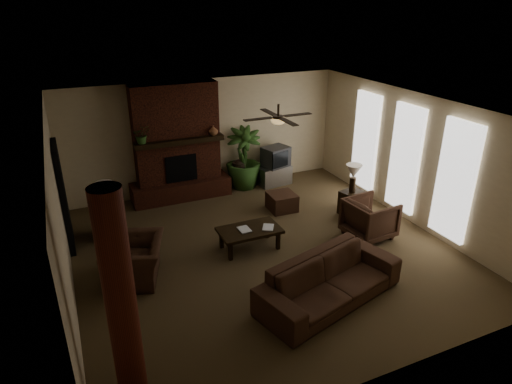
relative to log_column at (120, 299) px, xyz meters
name	(u,v)px	position (x,y,z in m)	size (l,w,h in m)	color
room_shell	(265,185)	(2.95, 2.40, 0.00)	(7.00, 7.00, 7.00)	brown
fireplace	(178,152)	(2.15, 5.62, -0.24)	(2.40, 0.70, 2.80)	#532416
windows	(405,159)	(6.40, 2.60, -0.05)	(0.08, 3.65, 2.35)	white
log_column	(120,299)	(0.00, 0.00, 0.00)	(0.36, 0.36, 2.80)	#602518
doorway	(63,197)	(-0.49, 4.20, -0.35)	(0.10, 1.00, 2.10)	black
ceiling_fan	(278,119)	(3.35, 2.70, 1.13)	(1.35, 1.35, 0.37)	#2E2114
sofa	(330,274)	(3.26, 0.57, -0.90)	(2.53, 0.74, 0.99)	#452C1D
armchair_left	(134,254)	(0.49, 2.49, -0.91)	(1.11, 0.72, 0.97)	#452C1D
armchair_right	(370,217)	(5.17, 2.05, -0.95)	(0.88, 0.83, 0.91)	#452C1D
coffee_table	(250,232)	(2.73, 2.61, -1.03)	(1.20, 0.70, 0.43)	black
ottoman	(282,202)	(4.11, 3.92, -1.20)	(0.60, 0.60, 0.40)	#452C1D
tv_stand	(274,175)	(4.63, 5.41, -1.15)	(0.85, 0.50, 0.50)	#ADADB0
tv	(276,157)	(4.67, 5.39, -0.64)	(0.76, 0.68, 0.52)	#363538
floor_vase	(239,172)	(3.69, 5.55, -0.97)	(0.34, 0.34, 0.77)	#33251C
floor_plant	(244,171)	(3.82, 5.55, -0.96)	(0.89, 1.58, 0.89)	#335923
side_table_left	(107,224)	(0.23, 4.26, -1.12)	(0.50, 0.50, 0.55)	black
lamp_left	(105,192)	(0.28, 4.25, -0.40)	(0.41, 0.41, 0.65)	#2E2114
side_table_right	(353,203)	(5.48, 3.04, -1.12)	(0.50, 0.50, 0.55)	black
lamp_right	(354,173)	(5.43, 3.07, -0.40)	(0.43, 0.43, 0.65)	#2E2114
mantel_plant	(142,136)	(1.30, 5.36, 0.32)	(0.38, 0.42, 0.33)	#335923
mantel_vase	(213,131)	(2.98, 5.34, 0.27)	(0.22, 0.23, 0.22)	brown
book_a	(239,225)	(2.50, 2.60, -0.83)	(0.22, 0.03, 0.29)	#999999
book_b	(263,221)	(2.99, 2.55, -0.82)	(0.21, 0.02, 0.29)	#999999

